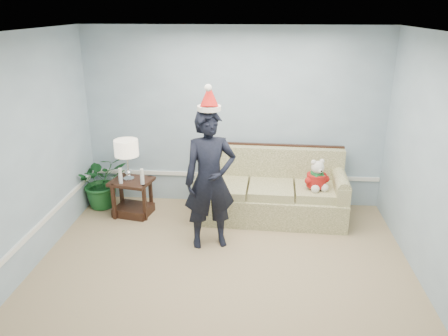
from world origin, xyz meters
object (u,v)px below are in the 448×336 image
side_table (133,201)px  man (210,180)px  table_lamp (126,150)px  teddy_bear (317,178)px  houseplant (102,181)px  sofa (271,193)px

side_table → man: (1.25, -0.77, 0.68)m
side_table → table_lamp: table_lamp is taller
table_lamp → teddy_bear: (2.70, -0.05, -0.33)m
side_table → houseplant: size_ratio=0.77×
sofa → table_lamp: size_ratio=3.54×
sofa → houseplant: sofa is taller
side_table → teddy_bear: size_ratio=1.46×
side_table → houseplant: 0.63m
side_table → houseplant: (-0.54, 0.25, 0.21)m
houseplant → man: bearing=-29.6°
side_table → sofa: bearing=4.2°
table_lamp → side_table: bearing=-5.7°
sofa → teddy_bear: bearing=-15.6°
table_lamp → man: bearing=-31.0°
side_table → man: 1.62m
side_table → table_lamp: bearing=174.3°
table_lamp → man: (1.29, -0.77, -0.12)m
man → teddy_bear: size_ratio=4.04×
man → table_lamp: bearing=132.9°
sofa → man: man is taller
table_lamp → teddy_bear: table_lamp is taller
houseplant → man: (1.79, -1.02, 0.48)m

